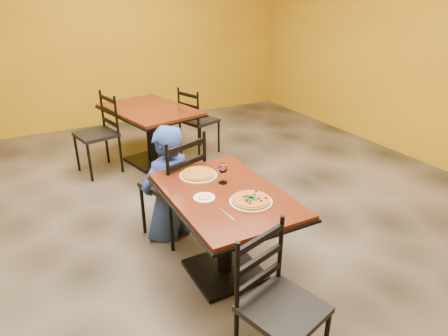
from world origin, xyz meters
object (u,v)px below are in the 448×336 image
diner (167,182)px  pizza_far (198,173)px  table_second (150,122)px  plate_far (199,175)px  wine_glass (223,172)px  table_main (225,214)px  chair_second_right (199,121)px  chair_main_far (173,185)px  plate_main (251,202)px  pizza_main (251,200)px  side_plate (204,198)px  chair_main_near (283,310)px  chair_second_left (96,135)px

diner → pizza_far: size_ratio=3.86×
table_second → diner: diner is taller
plate_far → wine_glass: bearing=-61.1°
table_main → chair_second_right: chair_second_right is taller
chair_second_right → pizza_far: size_ratio=3.37×
chair_main_far → plate_main: bearing=84.6°
plate_main → pizza_far: size_ratio=1.11×
table_main → wine_glass: size_ratio=6.83×
pizza_far → wine_glass: bearing=-61.1°
plate_main → plate_far: same height
chair_second_right → pizza_main: bearing=144.5°
chair_main_far → pizza_main: bearing=84.6°
table_main → diner: bearing=102.8°
wine_glass → plate_main: bearing=-85.3°
table_main → side_plate: side_plate is taller
plate_main → chair_second_right: bearing=72.6°
table_main → plate_main: bearing=-67.3°
plate_far → chair_main_far: bearing=101.4°
diner → plate_main: diner is taller
chair_main_near → chair_second_left: (-0.32, 3.48, 0.04)m
chair_main_near → side_plate: chair_main_near is taller
plate_far → pizza_far: 0.02m
chair_main_near → plate_far: size_ratio=2.99×
table_second → side_plate: side_plate is taller
table_main → chair_main_far: 0.77m
table_main → wine_glass: bearing=67.1°
table_second → pizza_main: size_ratio=5.28×
chair_main_far → table_main: bearing=81.5°
table_main → table_second: (0.25, 2.53, 0.00)m
diner → chair_second_left: bearing=-99.0°
diner → pizza_far: bearing=88.5°
chair_main_near → pizza_far: chair_main_near is taller
table_second → diner: size_ratio=1.39×
chair_second_right → table_second: bearing=71.9°
diner → pizza_main: 1.07m
chair_second_left → pizza_far: size_ratio=3.56×
chair_main_near → side_plate: bearing=76.9°
diner → plate_far: bearing=88.5°
wine_glass → chair_main_far: bearing=107.8°
chair_main_far → pizza_main: 1.04m
pizza_main → table_second: bearing=86.7°
chair_main_near → pizza_main: (0.23, 0.73, 0.31)m
plate_main → pizza_far: (-0.15, 0.58, 0.02)m
chair_main_near → chair_main_far: (0.00, 1.71, 0.05)m
pizza_main → side_plate: bearing=142.2°
chair_main_near → plate_far: chair_main_near is taller
plate_main → side_plate: size_ratio=1.94×
pizza_main → diner: bearing=105.1°
pizza_far → chair_second_left: bearing=100.6°
side_plate → plate_main: bearing=-37.8°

